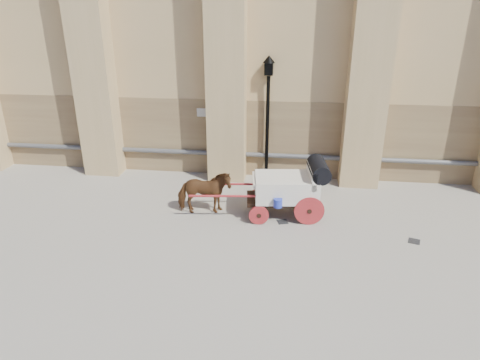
# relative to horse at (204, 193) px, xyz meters

# --- Properties ---
(ground) EXTENTS (90.00, 90.00, 0.00)m
(ground) POSITION_rel_horse_xyz_m (1.29, -0.48, -0.74)
(ground) COLOR gray
(ground) RESTS_ON ground
(horse) EXTENTS (1.86, 1.09, 1.47)m
(horse) POSITION_rel_horse_xyz_m (0.00, 0.00, 0.00)
(horse) COLOR brown
(horse) RESTS_ON ground
(carriage) EXTENTS (4.44, 1.69, 1.90)m
(carriage) POSITION_rel_horse_xyz_m (2.77, 0.21, 0.29)
(carriage) COLOR black
(carriage) RESTS_ON ground
(street_lamp) EXTENTS (0.44, 0.44, 4.68)m
(street_lamp) POSITION_rel_horse_xyz_m (1.80, 3.32, 1.77)
(street_lamp) COLOR black
(street_lamp) RESTS_ON ground
(drain_grate_near) EXTENTS (0.40, 0.40, 0.01)m
(drain_grate_near) POSITION_rel_horse_xyz_m (2.56, -0.31, -0.73)
(drain_grate_near) COLOR black
(drain_grate_near) RESTS_ON ground
(drain_grate_far) EXTENTS (0.40, 0.40, 0.01)m
(drain_grate_far) POSITION_rel_horse_xyz_m (6.40, -1.03, -0.73)
(drain_grate_far) COLOR black
(drain_grate_far) RESTS_ON ground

